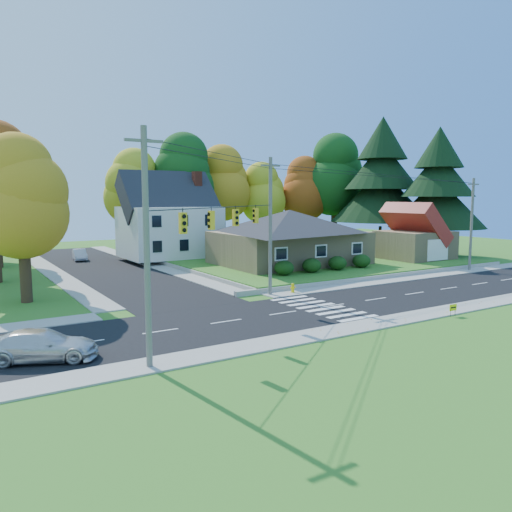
{
  "coord_description": "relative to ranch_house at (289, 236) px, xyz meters",
  "views": [
    {
      "loc": [
        -21.45,
        -24.79,
        7.15
      ],
      "look_at": [
        -0.97,
        8.0,
        2.59
      ],
      "focal_mm": 35.0,
      "sensor_mm": 36.0,
      "label": 1
    }
  ],
  "objects": [
    {
      "name": "ground",
      "position": [
        -8.0,
        -16.0,
        -3.27
      ],
      "size": [
        120.0,
        120.0,
        0.0
      ],
      "primitive_type": "plane",
      "color": "#3D7923"
    },
    {
      "name": "road_main",
      "position": [
        -8.0,
        -16.0,
        -3.26
      ],
      "size": [
        90.0,
        8.0,
        0.02
      ],
      "primitive_type": "cube",
      "color": "black",
      "rests_on": "ground"
    },
    {
      "name": "road_cross",
      "position": [
        -16.0,
        10.0,
        -3.25
      ],
      "size": [
        8.0,
        44.0,
        0.02
      ],
      "primitive_type": "cube",
      "color": "black",
      "rests_on": "ground"
    },
    {
      "name": "sidewalk_north",
      "position": [
        -8.0,
        -11.0,
        -3.23
      ],
      "size": [
        90.0,
        2.0,
        0.08
      ],
      "primitive_type": "cube",
      "color": "#9C9A90",
      "rests_on": "ground"
    },
    {
      "name": "sidewalk_south",
      "position": [
        -8.0,
        -21.0,
        -3.23
      ],
      "size": [
        90.0,
        2.0,
        0.08
      ],
      "primitive_type": "cube",
      "color": "#9C9A90",
      "rests_on": "ground"
    },
    {
      "name": "lawn",
      "position": [
        5.0,
        5.0,
        -3.02
      ],
      "size": [
        30.0,
        30.0,
        0.5
      ],
      "primitive_type": "cube",
      "color": "#3D7923",
      "rests_on": "ground"
    },
    {
      "name": "ranch_house",
      "position": [
        0.0,
        0.0,
        0.0
      ],
      "size": [
        14.6,
        10.6,
        5.4
      ],
      "color": "tan",
      "rests_on": "lawn"
    },
    {
      "name": "colonial_house",
      "position": [
        -7.96,
        12.0,
        1.32
      ],
      "size": [
        10.4,
        8.4,
        9.6
      ],
      "color": "silver",
      "rests_on": "lawn"
    },
    {
      "name": "garage",
      "position": [
        14.0,
        -4.01,
        -0.42
      ],
      "size": [
        7.3,
        6.3,
        4.6
      ],
      "color": "tan",
      "rests_on": "lawn"
    },
    {
      "name": "hedge_row",
      "position": [
        -0.5,
        -6.2,
        -2.13
      ],
      "size": [
        10.7,
        1.7,
        1.27
      ],
      "color": "#163A10",
      "rests_on": "lawn"
    },
    {
      "name": "traffic_infrastructure",
      "position": [
        -8.15,
        -14.65,
        1.88
      ],
      "size": [
        38.1,
        10.66,
        10.0
      ],
      "color": "#666059",
      "rests_on": "ground"
    },
    {
      "name": "tree_lot_0",
      "position": [
        -10.0,
        18.0,
        5.04
      ],
      "size": [
        6.72,
        6.72,
        12.51
      ],
      "color": "#3F2A19",
      "rests_on": "lawn"
    },
    {
      "name": "tree_lot_1",
      "position": [
        -4.0,
        17.0,
        6.35
      ],
      "size": [
        7.84,
        7.84,
        14.6
      ],
      "color": "#3F2A19",
      "rests_on": "lawn"
    },
    {
      "name": "tree_lot_2",
      "position": [
        2.0,
        18.0,
        5.7
      ],
      "size": [
        7.28,
        7.28,
        13.56
      ],
      "color": "#3F2A19",
      "rests_on": "lawn"
    },
    {
      "name": "tree_lot_3",
      "position": [
        8.0,
        17.0,
        4.39
      ],
      "size": [
        6.16,
        6.16,
        11.47
      ],
      "color": "#3F2A19",
      "rests_on": "lawn"
    },
    {
      "name": "tree_lot_4",
      "position": [
        14.0,
        16.0,
        5.04
      ],
      "size": [
        6.72,
        6.72,
        12.51
      ],
      "color": "#3F2A19",
      "rests_on": "lawn"
    },
    {
      "name": "tree_lot_5",
      "position": [
        18.0,
        14.0,
        7.0
      ],
      "size": [
        8.4,
        8.4,
        15.64
      ],
      "color": "#3F2A19",
      "rests_on": "lawn"
    },
    {
      "name": "conifer_east_a",
      "position": [
        19.0,
        6.0,
        6.12
      ],
      "size": [
        12.8,
        12.8,
        16.96
      ],
      "color": "#3F2A19",
      "rests_on": "lawn"
    },
    {
      "name": "conifer_east_b",
      "position": [
        20.0,
        -2.0,
        5.01
      ],
      "size": [
        11.2,
        11.2,
        14.84
      ],
      "color": "#3F2A19",
      "rests_on": "lawn"
    },
    {
      "name": "tree_west_0",
      "position": [
        -25.0,
        -4.0,
        3.89
      ],
      "size": [
        6.16,
        6.16,
        11.47
      ],
      "color": "#3F2A19",
      "rests_on": "ground"
    },
    {
      "name": "silver_sedan",
      "position": [
        -26.18,
        -17.83,
        -2.56
      ],
      "size": [
        5.13,
        3.63,
        1.38
      ],
      "primitive_type": "imported",
      "rotation": [
        0.0,
        0.0,
        1.17
      ],
      "color": "silver",
      "rests_on": "road_main"
    },
    {
      "name": "white_car",
      "position": [
        -16.63,
        17.65,
        -2.62
      ],
      "size": [
        1.79,
        3.95,
        1.26
      ],
      "primitive_type": "imported",
      "rotation": [
        0.0,
        0.0,
        -0.12
      ],
      "color": "silver",
      "rests_on": "road_cross"
    },
    {
      "name": "fire_hydrant",
      "position": [
        -7.66,
        -11.09,
        -2.9
      ],
      "size": [
        0.43,
        0.34,
        0.77
      ],
      "color": "yellow",
      "rests_on": "ground"
    },
    {
      "name": "yard_sign",
      "position": [
        -3.73,
        -22.08,
        -2.74
      ],
      "size": [
        0.59,
        0.07,
        0.73
      ],
      "color": "black",
      "rests_on": "ground"
    }
  ]
}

